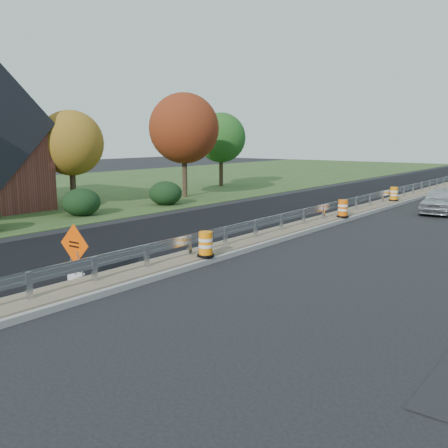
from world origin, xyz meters
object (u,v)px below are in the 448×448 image
Objects in this scene: barrel_median_near at (206,245)px; car_silver at (440,200)px; barrel_median_mid at (343,209)px; caution_sign at (76,265)px; barrel_median_far at (394,194)px.

car_silver is (3.08, 16.92, 0.09)m from barrel_median_near.
car_silver is at bearing 63.12° from barrel_median_mid.
caution_sign reaches higher than barrel_median_far.
car_silver reaches higher than barrel_median_far.
caution_sign is 1.98× the size of barrel_median_near.
car_silver is at bearing 73.33° from caution_sign.
barrel_median_mid is (1.80, 14.77, 0.22)m from caution_sign.
barrel_median_mid is (0.00, 10.84, 0.01)m from barrel_median_near.
barrel_median_far is (1.51, 23.01, 0.22)m from caution_sign.
barrel_median_near is 10.84m from barrel_median_mid.
barrel_median_near is 0.97× the size of barrel_median_mid.
barrel_median_mid reaches higher than barrel_median_near.
caution_sign is 21.42m from car_silver.
barrel_median_mid is 8.24m from barrel_median_far.
barrel_median_far is (-0.29, 8.24, -0.00)m from barrel_median_mid.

